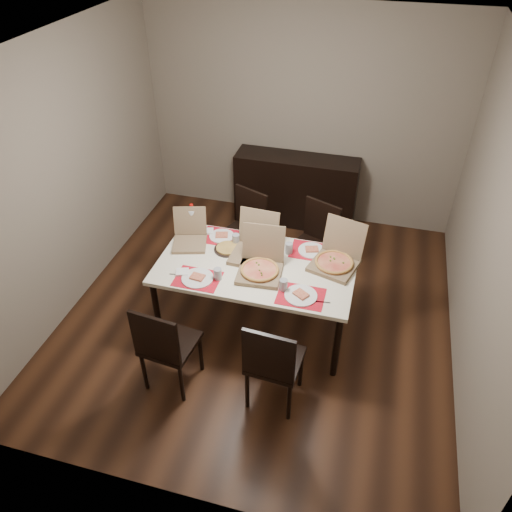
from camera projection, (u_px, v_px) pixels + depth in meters
The scene contains 20 objects.
ground at pixel (259, 312), 5.16m from camera, with size 3.80×4.00×0.02m, color #3E2213.
room_walls at pixel (272, 138), 4.43m from camera, with size 3.84×4.02×2.62m.
sideboard at pixel (296, 190), 6.25m from camera, with size 1.50×0.40×0.90m, color black.
dining_table at pixel (256, 270), 4.61m from camera, with size 1.80×1.00×0.75m.
chair_near_left at pixel (165, 345), 4.11m from camera, with size 0.46×0.46×0.93m.
chair_near_right at pixel (273, 362), 3.97m from camera, with size 0.45×0.45×0.93m.
chair_far_left at pixel (245, 227), 5.48m from camera, with size 0.55×0.55×0.93m.
chair_far_right at pixel (315, 241), 5.28m from camera, with size 0.55×0.55×0.93m.
setting_near_left at pixel (201, 277), 4.40m from camera, with size 0.48×0.30×0.11m.
setting_near_right at pixel (297, 293), 4.23m from camera, with size 0.46×0.30×0.11m.
setting_far_left at pixel (224, 236), 4.89m from camera, with size 0.50×0.30×0.11m.
setting_far_right at pixel (306, 250), 4.72m from camera, with size 0.50×0.30×0.11m.
napkin_loose at pixel (265, 267), 4.53m from camera, with size 0.12×0.11×0.02m, color white.
pizza_box_center at pixel (260, 267), 4.45m from camera, with size 0.41×0.45×0.39m.
pizza_box_right at pixel (336, 260), 4.53m from camera, with size 0.49×0.52×0.39m.
pizza_box_left at pixel (190, 237), 4.82m from camera, with size 0.40×0.42×0.32m.
pizza_box_extra at pixel (254, 249), 4.66m from camera, with size 0.41×0.45×0.39m.
faina_plate at pixel (228, 249), 4.75m from camera, with size 0.26×0.26×0.03m.
dip_bowl at pixel (265, 253), 4.69m from camera, with size 0.11×0.11×0.03m, color white.
soda_bottle at pixel (193, 221), 4.91m from camera, with size 0.11×0.11×0.32m.
Camera 1 is at (0.94, -3.62, 3.59)m, focal length 35.00 mm.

